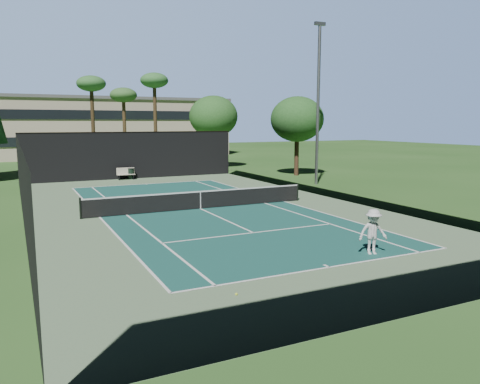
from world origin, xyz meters
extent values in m
plane|color=#2B5720|center=(0.00, 0.00, 0.00)|extent=(160.00, 160.00, 0.00)
cube|color=#607F59|center=(0.00, 0.00, 0.01)|extent=(18.00, 32.00, 0.01)
cube|color=#195149|center=(0.00, 0.00, 0.01)|extent=(10.97, 23.77, 0.01)
cube|color=white|center=(0.00, -11.88, 0.02)|extent=(10.97, 0.10, 0.01)
cube|color=white|center=(0.00, 11.88, 0.02)|extent=(10.97, 0.10, 0.01)
cube|color=white|center=(0.00, -6.40, 0.02)|extent=(8.23, 0.10, 0.01)
cube|color=white|center=(0.00, 6.40, 0.02)|extent=(8.23, 0.10, 0.01)
cube|color=white|center=(-5.49, 0.00, 0.02)|extent=(0.10, 23.77, 0.01)
cube|color=white|center=(5.49, 0.00, 0.02)|extent=(0.10, 23.77, 0.01)
cube|color=white|center=(-4.12, 0.00, 0.02)|extent=(0.10, 23.77, 0.01)
cube|color=white|center=(4.12, 0.00, 0.02)|extent=(0.10, 23.77, 0.01)
cube|color=white|center=(0.00, 0.00, 0.02)|extent=(0.10, 12.80, 0.01)
cube|color=white|center=(0.00, -11.73, 0.02)|extent=(0.10, 0.30, 0.01)
cube|color=white|center=(0.00, 11.73, 0.02)|extent=(0.10, 0.30, 0.01)
cylinder|color=black|center=(-6.40, 0.00, 0.55)|extent=(0.10, 0.10, 1.10)
cylinder|color=black|center=(6.40, 0.00, 0.55)|extent=(0.10, 0.10, 1.10)
cube|color=black|center=(0.00, 0.00, 0.50)|extent=(12.80, 0.02, 0.92)
cube|color=white|center=(0.00, 0.00, 0.98)|extent=(12.80, 0.04, 0.07)
cube|color=white|center=(0.00, 0.00, 0.50)|extent=(0.05, 0.03, 0.92)
cube|color=black|center=(0.00, 16.00, 2.00)|extent=(18.00, 0.04, 4.00)
cube|color=black|center=(0.00, -16.00, 2.00)|extent=(18.00, 0.04, 4.00)
cube|color=black|center=(9.00, 0.00, 2.00)|extent=(0.04, 32.00, 4.00)
cube|color=black|center=(-9.00, 0.00, 2.00)|extent=(0.04, 32.00, 4.00)
cube|color=black|center=(0.00, 16.00, 4.00)|extent=(18.00, 0.06, 0.06)
imported|color=silver|center=(2.40, -11.24, 0.84)|extent=(1.21, 0.89, 1.68)
sphere|color=#DCF036|center=(-3.87, -12.81, 0.04)|extent=(0.08, 0.08, 0.08)
sphere|color=#BACA2E|center=(0.44, 1.91, 0.04)|extent=(0.07, 0.07, 0.07)
sphere|color=#E7F537|center=(0.63, 2.94, 0.03)|extent=(0.06, 0.06, 0.06)
sphere|color=#D3E133|center=(-5.57, 4.81, 0.03)|extent=(0.07, 0.07, 0.07)
cube|color=beige|center=(-0.79, 15.38, 0.45)|extent=(1.50, 0.45, 0.05)
cube|color=beige|center=(-0.79, 15.58, 0.75)|extent=(1.50, 0.06, 0.55)
cube|color=black|center=(-1.39, 15.38, 0.21)|extent=(0.06, 0.40, 0.42)
cube|color=black|center=(-0.19, 15.38, 0.21)|extent=(0.06, 0.40, 0.42)
cylinder|color=black|center=(-0.32, 15.64, 0.45)|extent=(0.52, 0.52, 0.90)
cylinder|color=black|center=(-0.32, 15.64, 0.92)|extent=(0.56, 0.56, 0.05)
cylinder|color=#41301C|center=(-2.00, 24.00, 4.28)|extent=(0.36, 0.36, 8.55)
ellipsoid|color=#2F662E|center=(-2.00, 24.00, 8.55)|extent=(2.80, 2.80, 1.54)
cylinder|color=#4D3821|center=(1.50, 26.00, 3.83)|extent=(0.36, 0.36, 7.65)
ellipsoid|color=#34612B|center=(1.50, 26.00, 7.65)|extent=(2.80, 2.80, 1.54)
cylinder|color=#47341E|center=(4.00, 23.00, 4.50)|extent=(0.36, 0.36, 9.00)
ellipsoid|color=#2F692F|center=(4.00, 23.00, 9.00)|extent=(2.80, 2.80, 1.54)
cylinder|color=#422E1C|center=(10.00, 22.00, 1.76)|extent=(0.40, 0.40, 3.52)
ellipsoid|color=#275822|center=(10.00, 22.00, 5.44)|extent=(5.12, 5.12, 4.35)
cylinder|color=#4D3121|center=(14.00, 12.00, 1.65)|extent=(0.40, 0.40, 3.30)
ellipsoid|color=#255621|center=(14.00, 12.00, 5.10)|extent=(4.80, 4.80, 4.08)
cube|color=#C0AD94|center=(0.00, 46.00, 4.00)|extent=(40.00, 12.00, 8.00)
cube|color=#59595B|center=(0.00, 46.00, 8.10)|extent=(40.50, 12.50, 0.40)
cube|color=black|center=(0.00, 39.95, 2.40)|extent=(38.00, 0.15, 1.20)
cube|color=black|center=(0.00, 39.95, 5.80)|extent=(38.00, 0.15, 1.20)
cylinder|color=gray|center=(12.00, 6.00, 6.00)|extent=(0.24, 0.24, 12.00)
cube|color=gray|center=(12.00, 6.00, 12.10)|extent=(0.90, 0.25, 0.25)
camera|label=1|loc=(-9.22, -24.10, 4.78)|focal=35.00mm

